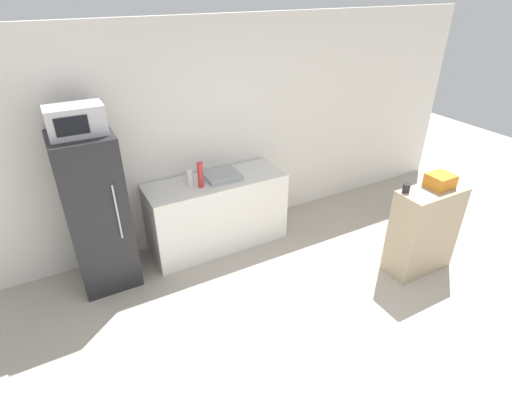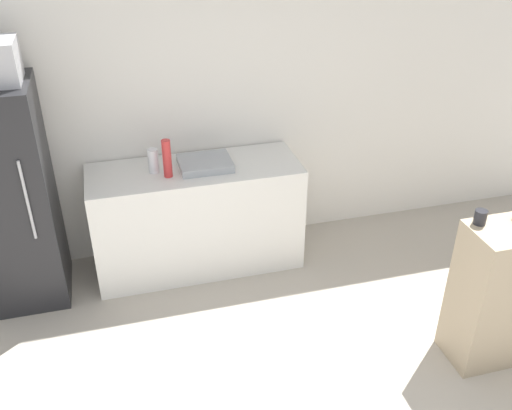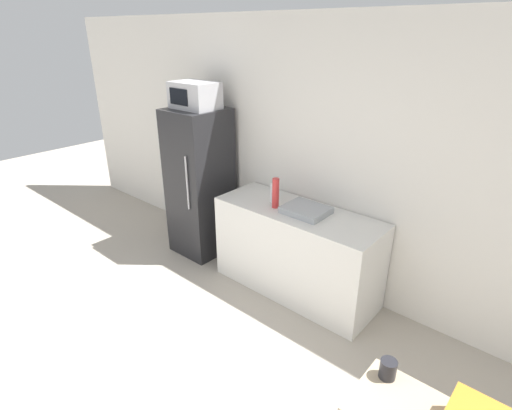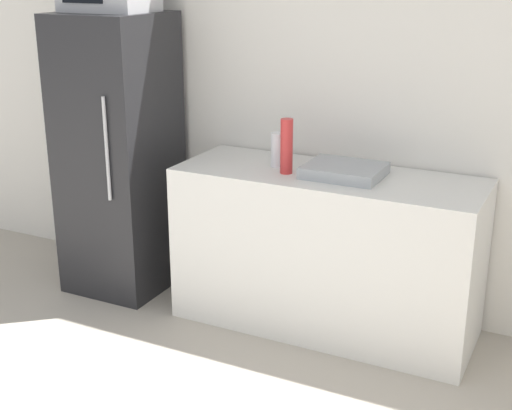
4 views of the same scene
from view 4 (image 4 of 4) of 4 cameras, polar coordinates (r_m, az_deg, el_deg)
wall_back at (r=4.03m, az=7.09°, el=9.52°), size 8.00×0.06×2.60m
refrigerator at (r=4.39m, az=-10.89°, el=3.93°), size 0.58×0.62×1.68m
counter at (r=3.93m, az=5.61°, el=-3.71°), size 1.64×0.60×0.88m
sink_basin at (r=3.74m, az=7.07°, el=2.75°), size 0.40×0.33×0.06m
bottle_tall at (r=3.74m, az=2.46°, el=4.72°), size 0.07×0.07×0.29m
bottle_short at (r=3.88m, az=1.77°, el=4.43°), size 0.08×0.08×0.19m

